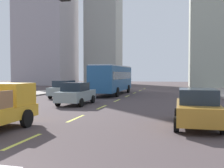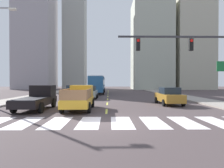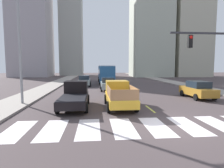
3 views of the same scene
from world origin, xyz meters
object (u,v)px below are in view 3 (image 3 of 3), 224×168
Objects in this scene: pickup_stakebed at (119,95)px; sedan_near_right at (108,84)px; pickup_dark at (75,95)px; streetlight_left at (22,44)px; sedan_near_left at (198,90)px; sedan_far at (84,81)px; city_bus at (106,73)px.

sedan_near_right is at bearing 89.52° from pickup_stakebed.
pickup_dark is 6.02m from streetlight_left.
pickup_stakebed is 9.95m from sedan_near_right.
streetlight_left reaches higher than sedan_near_left.
sedan_far is 0.49× the size of streetlight_left.
pickup_dark is 0.48× the size of city_bus.
city_bus is 19.25m from sedan_near_left.
city_bus is at bearing 67.44° from streetlight_left.
pickup_dark is (-3.47, 0.13, -0.02)m from pickup_stakebed.
sedan_near_right and sedan_near_left have the same top height.
pickup_dark is 1.18× the size of sedan_far.
pickup_dark is at bearing -164.69° from sedan_near_left.
pickup_dark is 20.66m from city_bus.
pickup_dark is at bearing 176.51° from pickup_stakebed.
streetlight_left is (-7.76, 1.31, 4.03)m from pickup_stakebed.
sedan_near_right is at bearing 142.47° from sedan_near_left.
pickup_stakebed is at bearing -9.59° from streetlight_left.
sedan_near_right is at bearing -59.35° from sedan_far.
pickup_dark reaches higher than sedan_far.
sedan_far is 15.27m from streetlight_left.
streetlight_left is at bearing -113.47° from city_bus.
pickup_dark is 1.18× the size of sedan_near_right.
pickup_stakebed is 1.00× the size of pickup_dark.
city_bus is at bearing 52.21° from sedan_far.
city_bus is (0.19, 20.44, 1.02)m from pickup_stakebed.
streetlight_left is (-7.95, -19.13, 3.02)m from city_bus.
sedan_far is (-3.55, 15.40, -0.08)m from pickup_stakebed.
city_bus reaches higher than sedan_near_right.
sedan_near_left is (11.84, 2.92, -0.06)m from pickup_dark.
streetlight_left is (-16.13, -1.74, 4.11)m from sedan_near_left.
sedan_near_left is (8.53, -6.90, 0.00)m from sedan_near_right.
pickup_stakebed is 8.84m from streetlight_left.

